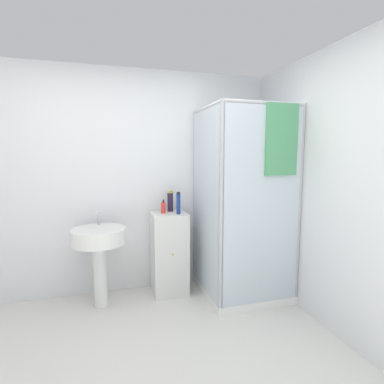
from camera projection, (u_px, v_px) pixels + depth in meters
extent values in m
cube|color=silver|center=(126.00, 182.00, 3.38)|extent=(6.40, 0.06, 2.50)
cube|color=silver|center=(373.00, 197.00, 2.23)|extent=(0.06, 6.40, 2.50)
cube|color=white|center=(241.00, 288.00, 3.42)|extent=(0.88, 0.88, 0.09)
cylinder|color=#B2B2B7|center=(258.00, 197.00, 3.82)|extent=(0.04, 0.04, 2.06)
cylinder|color=#B2B2B7|center=(195.00, 199.00, 3.59)|extent=(0.04, 0.04, 2.06)
cylinder|color=#B2B2B7|center=(299.00, 208.00, 3.01)|extent=(0.04, 0.04, 2.06)
cylinder|color=#B2B2B7|center=(221.00, 212.00, 2.78)|extent=(0.04, 0.04, 2.06)
cylinder|color=#B2B2B7|center=(265.00, 103.00, 2.77)|extent=(0.84, 0.04, 0.04)
cylinder|color=#B2B2B7|center=(229.00, 114.00, 3.57)|extent=(0.84, 0.04, 0.04)
cylinder|color=#B2B2B7|center=(207.00, 107.00, 3.05)|extent=(0.04, 0.84, 0.04)
cylinder|color=#B2B2B7|center=(280.00, 111.00, 3.29)|extent=(0.04, 0.84, 0.04)
cube|color=silver|center=(263.00, 208.00, 2.88)|extent=(0.81, 0.01, 1.93)
cube|color=silver|center=(205.00, 203.00, 3.18)|extent=(0.01, 0.81, 1.93)
cylinder|color=#B7BABF|center=(246.00, 211.00, 3.72)|extent=(0.02, 0.02, 1.54)
cylinder|color=#B7BABF|center=(249.00, 147.00, 3.58)|extent=(0.07, 0.07, 0.04)
cube|color=#4C9966|center=(282.00, 140.00, 2.83)|extent=(0.33, 0.03, 0.67)
cube|color=silver|center=(169.00, 253.00, 3.39)|extent=(0.38, 0.39, 0.92)
sphere|color=gold|center=(173.00, 255.00, 3.19)|extent=(0.02, 0.02, 0.02)
cylinder|color=white|center=(100.00, 275.00, 3.07)|extent=(0.13, 0.13, 0.67)
cylinder|color=white|center=(99.00, 236.00, 3.02)|extent=(0.54, 0.54, 0.15)
cylinder|color=#B7BABF|center=(99.00, 219.00, 3.18)|extent=(0.02, 0.02, 0.13)
cube|color=#B7BABF|center=(98.00, 214.00, 3.14)|extent=(0.02, 0.07, 0.02)
cylinder|color=red|center=(163.00, 208.00, 3.31)|extent=(0.05, 0.05, 0.12)
cylinder|color=black|center=(163.00, 201.00, 3.30)|extent=(0.02, 0.02, 0.02)
cube|color=black|center=(163.00, 200.00, 3.28)|extent=(0.01, 0.03, 0.01)
cylinder|color=#281E33|center=(170.00, 202.00, 3.41)|extent=(0.06, 0.06, 0.21)
cylinder|color=gold|center=(170.00, 192.00, 3.40)|extent=(0.06, 0.06, 0.02)
cylinder|color=navy|center=(178.00, 204.00, 3.27)|extent=(0.04, 0.04, 0.22)
cylinder|color=black|center=(178.00, 193.00, 3.25)|extent=(0.04, 0.04, 0.02)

